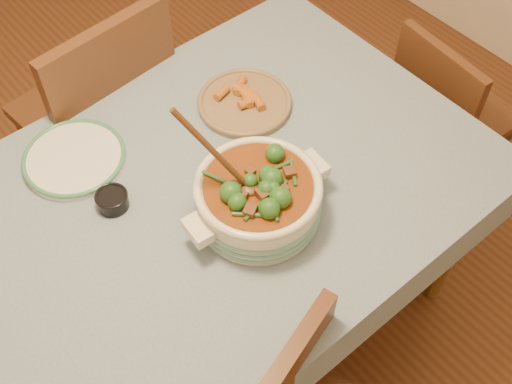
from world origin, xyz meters
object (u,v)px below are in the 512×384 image
at_px(stew_casserole, 258,196).
at_px(condiment_bowl, 112,200).
at_px(dining_table, 194,221).
at_px(chair_right, 443,113).
at_px(white_plate, 74,158).
at_px(chair_far, 104,111).
at_px(fried_plate, 245,101).

xyz_separation_m(stew_casserole, condiment_bowl, (-0.28, 0.27, -0.06)).
bearing_deg(dining_table, chair_right, -3.78).
xyz_separation_m(dining_table, stew_casserole, (0.11, -0.15, 0.17)).
relative_size(white_plate, chair_far, 0.37).
relative_size(condiment_bowl, chair_right, 0.14).
xyz_separation_m(stew_casserole, white_plate, (-0.28, 0.47, -0.07)).
distance_m(dining_table, fried_plate, 0.41).
bearing_deg(chair_right, condiment_bowl, 85.91).
relative_size(white_plate, condiment_bowl, 3.24).
xyz_separation_m(stew_casserole, fried_plate, (0.23, 0.34, -0.06)).
distance_m(fried_plate, chair_far, 0.56).
height_order(condiment_bowl, chair_far, chair_far).
bearing_deg(white_plate, chair_right, -17.89).
bearing_deg(fried_plate, stew_casserole, -124.42).
bearing_deg(condiment_bowl, fried_plate, 7.04).
height_order(stew_casserole, chair_right, stew_casserole).
relative_size(dining_table, condiment_bowl, 15.18).
height_order(dining_table, chair_right, chair_right).
distance_m(white_plate, chair_right, 1.34).
bearing_deg(dining_table, condiment_bowl, 142.77).
distance_m(condiment_bowl, fried_plate, 0.51).
height_order(stew_casserole, fried_plate, stew_casserole).
relative_size(white_plate, chair_right, 0.45).
distance_m(white_plate, fried_plate, 0.53).
bearing_deg(condiment_bowl, chair_far, 64.63).
distance_m(dining_table, white_plate, 0.38).
bearing_deg(dining_table, white_plate, 117.02).
height_order(stew_casserole, chair_far, stew_casserole).
xyz_separation_m(dining_table, chair_right, (1.07, -0.07, -0.22)).
relative_size(condiment_bowl, fried_plate, 0.30).
bearing_deg(dining_table, chair_far, 83.20).
bearing_deg(condiment_bowl, white_plate, 90.30).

